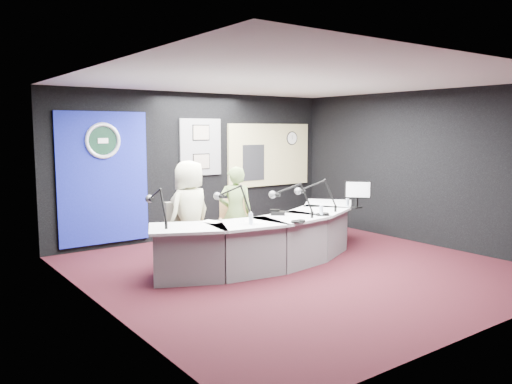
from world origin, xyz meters
TOP-DOWN VIEW (x-y plane):
  - ground at (0.00, 0.00)m, footprint 6.00×6.00m
  - ceiling at (0.00, 0.00)m, footprint 6.00×6.00m
  - wall_back at (0.00, 3.00)m, footprint 6.00×0.02m
  - wall_front at (0.00, -3.00)m, footprint 6.00×0.02m
  - wall_left at (-3.00, 0.00)m, footprint 0.02×6.00m
  - wall_right at (3.00, 0.00)m, footprint 0.02×6.00m
  - broadcast_desk at (-0.05, 0.55)m, footprint 4.50×1.90m
  - backdrop_panel at (-1.90, 2.97)m, footprint 1.60×0.05m
  - agency_seal at (-1.90, 2.93)m, footprint 0.63×0.07m
  - seal_center at (-1.90, 2.94)m, footprint 0.48×0.01m
  - pinboard at (0.05, 2.97)m, footprint 0.90×0.04m
  - framed_photo_upper at (0.05, 2.94)m, footprint 0.34×0.02m
  - framed_photo_lower at (0.05, 2.94)m, footprint 0.34×0.02m
  - booth_window_frame at (1.75, 2.97)m, footprint 2.12×0.06m
  - booth_glow at (1.75, 2.96)m, footprint 2.00×0.02m
  - equipment_rack at (1.30, 2.94)m, footprint 0.55×0.02m
  - wall_clock at (2.35, 2.94)m, footprint 0.28×0.01m
  - armchair_left at (-1.21, 1.15)m, footprint 0.61×0.61m
  - armchair_right at (-0.45, 1.02)m, footprint 0.82×0.82m
  - draped_jacket at (-1.25, 1.40)m, footprint 0.51×0.13m
  - person_man at (-1.21, 1.15)m, footprint 0.90×0.71m
  - person_woman at (-0.45, 1.02)m, footprint 0.65×0.56m
  - computer_monitor at (1.55, 0.26)m, footprint 0.33×0.33m
  - desk_phone at (0.02, 0.51)m, footprint 0.28×0.27m
  - headphones_near at (0.56, 0.06)m, footprint 0.24×0.24m
  - headphones_far at (-0.17, -0.20)m, footprint 0.20×0.20m
  - paper_stack at (-1.16, 0.60)m, footprint 0.28×0.34m
  - notepad at (-0.65, 0.21)m, footprint 0.27×0.34m
  - boom_mic_a at (-1.91, 0.81)m, footprint 0.16×0.74m
  - boom_mic_b at (-0.82, 0.51)m, footprint 0.33×0.70m
  - boom_mic_c at (0.06, 0.21)m, footprint 0.52×0.60m
  - boom_mic_d at (0.71, 0.37)m, footprint 0.62×0.49m
  - water_bottles at (0.38, 0.26)m, footprint 2.44×0.53m

SIDE VIEW (x-z plane):
  - ground at x=0.00m, z-range 0.00..0.00m
  - broadcast_desk at x=-0.05m, z-range 0.00..0.75m
  - armchair_left at x=-1.21m, z-range 0.00..1.03m
  - armchair_right at x=-0.45m, z-range 0.00..1.07m
  - draped_jacket at x=-1.25m, z-range 0.27..0.97m
  - paper_stack at x=-1.16m, z-range 0.75..0.75m
  - notepad at x=-0.65m, z-range 0.75..0.75m
  - person_woman at x=-0.45m, z-range 0.00..1.51m
  - headphones_near at x=0.56m, z-range 0.75..0.79m
  - headphones_far at x=-0.17m, z-range 0.75..0.78m
  - desk_phone at x=0.02m, z-range 0.75..0.80m
  - person_man at x=-1.21m, z-range 0.00..1.62m
  - water_bottles at x=0.38m, z-range 0.75..0.93m
  - boom_mic_a at x=-1.91m, z-range 0.75..1.35m
  - boom_mic_b at x=-0.82m, z-range 0.75..1.35m
  - boom_mic_c at x=0.06m, z-range 0.75..1.35m
  - boom_mic_d at x=0.71m, z-range 0.75..1.35m
  - computer_monitor at x=1.55m, z-range 0.92..1.22m
  - backdrop_panel at x=-1.90m, z-range 0.10..2.40m
  - wall_back at x=0.00m, z-range 0.00..2.80m
  - wall_front at x=0.00m, z-range 0.00..2.80m
  - wall_left at x=-3.00m, z-range 0.00..2.80m
  - wall_right at x=3.00m, z-range 0.00..2.80m
  - equipment_rack at x=1.30m, z-range 1.03..1.78m
  - framed_photo_lower at x=0.05m, z-range 1.33..1.60m
  - booth_window_frame at x=1.75m, z-range 0.89..2.21m
  - booth_glow at x=1.75m, z-range 0.95..2.15m
  - pinboard at x=0.05m, z-range 1.20..2.30m
  - agency_seal at x=-1.90m, z-range 1.58..2.21m
  - seal_center at x=-1.90m, z-range 1.66..2.14m
  - wall_clock at x=2.35m, z-range 1.76..2.04m
  - framed_photo_upper at x=0.05m, z-range 1.89..2.17m
  - ceiling at x=0.00m, z-range 2.79..2.81m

